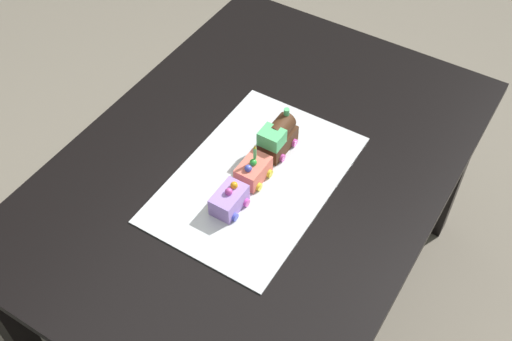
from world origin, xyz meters
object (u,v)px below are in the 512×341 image
at_px(dining_table, 258,186).
at_px(cake_locomotive, 278,137).
at_px(birthday_candle, 255,152).
at_px(cake_car_tanker_coral, 253,171).
at_px(cake_car_hopper_lavender, 229,200).

bearing_deg(dining_table, cake_locomotive, 161.99).
xyz_separation_m(dining_table, birthday_candle, (0.05, 0.02, 0.21)).
distance_m(cake_locomotive, birthday_candle, 0.13).
height_order(cake_locomotive, cake_car_tanker_coral, cake_locomotive).
xyz_separation_m(cake_locomotive, birthday_candle, (0.12, 0.00, 0.05)).
height_order(dining_table, cake_car_hopper_lavender, cake_car_hopper_lavender).
bearing_deg(birthday_candle, cake_locomotive, -180.00).
distance_m(dining_table, cake_locomotive, 0.17).
height_order(cake_car_tanker_coral, birthday_candle, birthday_candle).
height_order(dining_table, cake_car_tanker_coral, cake_car_tanker_coral).
bearing_deg(dining_table, cake_car_tanker_coral, 20.33).
bearing_deg(birthday_candle, cake_car_hopper_lavender, 0.00).
height_order(dining_table, birthday_candle, birthday_candle).
bearing_deg(cake_car_tanker_coral, birthday_candle, -180.00).
relative_size(cake_car_tanker_coral, birthday_candle, 2.00).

